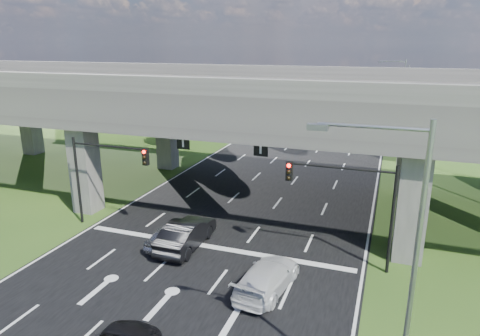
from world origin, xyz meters
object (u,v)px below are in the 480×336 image
Objects in this scene: car_silver at (172,235)px; signal_right at (351,195)px; signal_left at (103,167)px; car_dark at (186,234)px; streetlight_beyond at (399,93)px; car_white at (267,277)px; streetlight_far at (399,111)px; streetlight_near at (400,260)px.

signal_right is at bearing -167.35° from car_silver.
signal_left is 1.15× the size of car_dark.
streetlight_beyond reaches higher than car_white.
streetlight_far is 24.49m from car_dark.
streetlight_beyond is at bearing -108.02° from car_dark.
signal_left is at bearing -116.43° from streetlight_beyond.
car_silver is at bearing -10.57° from signal_left.
car_silver is (-12.51, -21.07, -5.13)m from streetlight_far.
streetlight_near is at bearing 140.23° from car_white.
streetlight_near and streetlight_beyond have the same top height.
car_dark is at bearing -107.39° from streetlight_beyond.
streetlight_near is 9.80m from car_white.
signal_right reaches higher than car_dark.
streetlight_near reaches higher than car_dark.
signal_left is 40.30m from streetlight_beyond.
signal_right reaches higher than car_silver.
car_white is at bearing 132.92° from streetlight_near.
car_dark is 1.04× the size of car_white.
signal_left is 0.60× the size of streetlight_near.
car_white is at bearing -103.43° from streetlight_far.
signal_right reaches higher than car_white.
streetlight_beyond reaches higher than signal_left.
signal_right is 0.60× the size of streetlight_near.
signal_left is 1.49× the size of car_silver.
signal_left is at bearing 180.00° from signal_right.
streetlight_near reaches higher than signal_right.
signal_left is at bearing -3.56° from car_silver.
streetlight_beyond is 39.09m from car_dark.
signal_right is at bearing 0.00° from signal_left.
signal_right and signal_left have the same top height.
streetlight_far is at bearing -90.00° from streetlight_beyond.
streetlight_near is 1.92× the size of car_dark.
streetlight_far and streetlight_beyond have the same top height.
streetlight_beyond reaches higher than signal_right.
car_white is at bearing 164.64° from car_silver.
signal_left is 6.51m from car_silver.
car_dark is at bearing -118.89° from streetlight_far.
streetlight_beyond is at bearing 90.00° from streetlight_far.
signal_left is 0.60× the size of streetlight_far.
streetlight_beyond is at bearing 63.57° from signal_left.
streetlight_far reaches higher than car_white.
car_white is at bearing -17.33° from signal_left.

